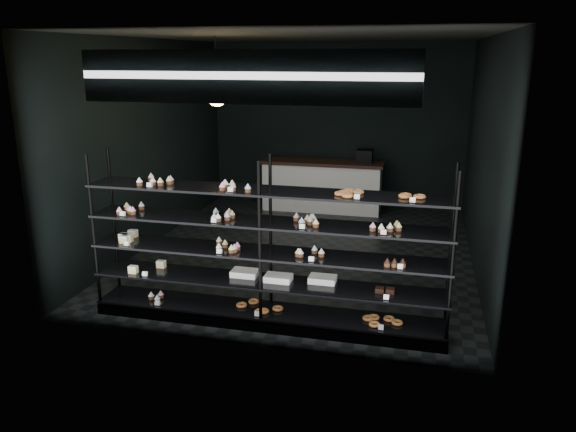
{
  "coord_description": "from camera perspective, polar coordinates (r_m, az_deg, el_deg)",
  "views": [
    {
      "loc": [
        1.68,
        -8.06,
        2.95
      ],
      "look_at": [
        0.19,
        -1.9,
        1.13
      ],
      "focal_mm": 35.0,
      "sensor_mm": 36.0,
      "label": 1
    }
  ],
  "objects": [
    {
      "name": "signage",
      "position": [
        5.4,
        -4.65,
        13.89
      ],
      "size": [
        3.3,
        0.05,
        0.5
      ],
      "color": "#0D0F41",
      "rests_on": "room"
    },
    {
      "name": "service_counter",
      "position": [
        11.0,
        3.56,
        3.16
      ],
      "size": [
        2.36,
        0.65,
        1.23
      ],
      "color": "silver",
      "rests_on": "room"
    },
    {
      "name": "display_shelf",
      "position": [
        6.29,
        -2.55,
        -5.62
      ],
      "size": [
        4.0,
        0.5,
        1.91
      ],
      "color": "black",
      "rests_on": "room"
    },
    {
      "name": "pendant_lamp",
      "position": [
        7.49,
        -7.24,
        12.11
      ],
      "size": [
        0.29,
        0.29,
        0.88
      ],
      "color": "black",
      "rests_on": "room"
    },
    {
      "name": "room",
      "position": [
        8.34,
        1.81,
        6.73
      ],
      "size": [
        5.01,
        6.01,
        3.2
      ],
      "color": "black",
      "rests_on": "ground"
    }
  ]
}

